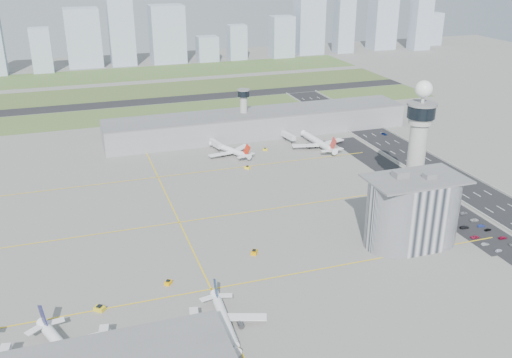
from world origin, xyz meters
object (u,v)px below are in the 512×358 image
object	(u,v)px
jet_bridge_far_1	(283,135)
tug_5	(265,149)
tug_1	(100,308)
tug_4	(247,167)
airplane_near_b	(64,345)
car_hw_1	(444,175)
tug_0	(7,356)
car_lot_5	(445,216)
car_lot_4	(452,219)
car_lot_7	(503,238)
tug_2	(168,282)
jet_bridge_far_0	(211,142)
car_lot_8	(488,230)
car_lot_11	(463,213)
airplane_far_a	(229,146)
car_lot_10	(474,220)
admin_building	(413,211)
car_lot_0	(499,250)
jet_bridge_near_2	(196,339)
tug_3	(254,252)
airplane_near_c	(225,317)
secondary_tower	(244,108)
car_hw_4	(329,113)
car_lot_1	(485,244)
car_hw_2	(384,134)
control_tower	(418,142)
car_lot_3	(464,227)

from	to	relation	value
jet_bridge_far_1	tug_5	world-z (taller)	jet_bridge_far_1
tug_1	tug_4	world-z (taller)	tug_1
airplane_near_b	car_hw_1	world-z (taller)	airplane_near_b
tug_0	car_lot_5	world-z (taller)	tug_0
car_lot_4	car_lot_7	distance (m)	24.66
tug_2	tug_5	size ratio (longest dim) A/B	1.05
jet_bridge_far_0	car_lot_8	world-z (taller)	jet_bridge_far_0
tug_5	car_lot_11	size ratio (longest dim) A/B	0.68
airplane_far_a	car_lot_8	bearing A→B (deg)	-173.42
tug_0	car_lot_10	bearing A→B (deg)	-28.39
admin_building	car_lot_0	xyz separation A→B (m)	(31.84, -19.27, -14.75)
jet_bridge_far_1	tug_5	size ratio (longest dim) A/B	4.81
airplane_far_a	tug_5	distance (m)	24.18
car_lot_0	car_lot_10	xyz separation A→B (m)	(9.35, 27.70, 0.01)
jet_bridge_near_2	car_lot_7	bearing A→B (deg)	-68.97
admin_building	airplane_near_b	distance (m)	149.16
car_lot_8	tug_1	bearing A→B (deg)	87.27
airplane_near_b	admin_building	bearing A→B (deg)	80.59
tug_3	tug_5	distance (m)	132.68
tug_3	car_hw_1	size ratio (longest dim) A/B	0.85
airplane_far_a	jet_bridge_near_2	size ratio (longest dim) A/B	2.70
tug_3	car_lot_7	size ratio (longest dim) A/B	0.84
admin_building	tug_3	distance (m)	70.49
tug_3	tug_4	distance (m)	100.12
car_hw_1	airplane_near_c	bearing A→B (deg)	-152.04
car_lot_5	car_lot_10	bearing A→B (deg)	-121.95
car_lot_7	tug_1	bearing A→B (deg)	87.19
jet_bridge_near_2	car_lot_10	world-z (taller)	jet_bridge_near_2
tug_1	car_lot_0	xyz separation A→B (m)	(165.11, -10.80, -0.51)
airplane_far_a	tug_4	distance (m)	28.27
airplane_near_c	tug_4	world-z (taller)	airplane_near_c
admin_building	car_lot_11	xyz separation A→B (m)	(41.03, 16.44, -14.68)
secondary_tower	jet_bridge_near_2	bearing A→B (deg)	-111.47
airplane_near_c	car_hw_4	world-z (taller)	airplane_near_c
airplane_far_a	car_hw_4	size ratio (longest dim) A/B	9.93
jet_bridge_far_1	car_hw_4	bearing A→B (deg)	120.19
jet_bridge_far_0	tug_3	world-z (taller)	jet_bridge_far_0
tug_1	car_lot_1	xyz separation A→B (m)	(163.37, -4.29, -0.48)
airplane_far_a	tug_2	world-z (taller)	airplane_far_a
tug_0	car_lot_1	bearing A→B (deg)	-34.05
tug_3	car_hw_2	size ratio (longest dim) A/B	0.75
car_lot_0	car_lot_10	distance (m)	29.23
car_lot_4	car_hw_4	distance (m)	191.69
control_tower	car_lot_3	size ratio (longest dim) A/B	14.25
control_tower	car_lot_8	size ratio (longest dim) A/B	19.11
car_lot_1	car_lot_3	bearing A→B (deg)	-5.43
car_hw_4	airplane_near_b	bearing A→B (deg)	-127.25
tug_2	tug_4	size ratio (longest dim) A/B	0.97
car_lot_10	car_hw_2	size ratio (longest dim) A/B	0.91
jet_bridge_far_1	car_lot_5	bearing A→B (deg)	2.56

